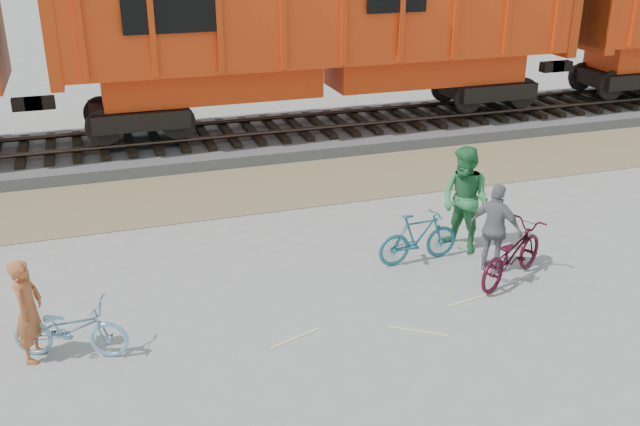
{
  "coord_description": "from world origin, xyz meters",
  "views": [
    {
      "loc": [
        -3.49,
        -9.46,
        5.73
      ],
      "look_at": [
        0.14,
        1.5,
        0.95
      ],
      "focal_mm": 40.0,
      "sensor_mm": 36.0,
      "label": 1
    }
  ],
  "objects_px": {
    "hopper_car_center": "(324,28)",
    "bicycle_teal": "(418,238)",
    "person_woman": "(496,229)",
    "person_man": "(465,200)",
    "person_solo": "(28,310)",
    "bicycle_maroon": "(512,254)",
    "bicycle_blue": "(70,329)"
  },
  "relations": [
    {
      "from": "bicycle_teal",
      "to": "bicycle_maroon",
      "type": "distance_m",
      "value": 1.65
    },
    {
      "from": "hopper_car_center",
      "to": "person_man",
      "type": "distance_m",
      "value": 8.1
    },
    {
      "from": "bicycle_blue",
      "to": "person_woman",
      "type": "distance_m",
      "value": 7.04
    },
    {
      "from": "bicycle_teal",
      "to": "person_woman",
      "type": "height_order",
      "value": "person_woman"
    },
    {
      "from": "hopper_car_center",
      "to": "bicycle_teal",
      "type": "relative_size",
      "value": 8.96
    },
    {
      "from": "hopper_car_center",
      "to": "person_solo",
      "type": "distance_m",
      "value": 11.93
    },
    {
      "from": "person_solo",
      "to": "person_woman",
      "type": "height_order",
      "value": "person_woman"
    },
    {
      "from": "bicycle_blue",
      "to": "bicycle_teal",
      "type": "distance_m",
      "value": 6.04
    },
    {
      "from": "person_woman",
      "to": "hopper_car_center",
      "type": "bearing_deg",
      "value": -33.25
    },
    {
      "from": "bicycle_maroon",
      "to": "person_woman",
      "type": "xyz_separation_m",
      "value": [
        -0.1,
        0.4,
        0.31
      ]
    },
    {
      "from": "person_solo",
      "to": "person_man",
      "type": "bearing_deg",
      "value": -61.46
    },
    {
      "from": "person_man",
      "to": "person_woman",
      "type": "bearing_deg",
      "value": -21.04
    },
    {
      "from": "bicycle_maroon",
      "to": "person_woman",
      "type": "distance_m",
      "value": 0.52
    },
    {
      "from": "hopper_car_center",
      "to": "bicycle_teal",
      "type": "distance_m",
      "value": 8.48
    },
    {
      "from": "bicycle_maroon",
      "to": "person_solo",
      "type": "xyz_separation_m",
      "value": [
        -7.61,
        0.05,
        0.27
      ]
    },
    {
      "from": "person_man",
      "to": "person_woman",
      "type": "distance_m",
      "value": 0.96
    },
    {
      "from": "bicycle_teal",
      "to": "bicycle_maroon",
      "type": "relative_size",
      "value": 0.83
    },
    {
      "from": "person_man",
      "to": "bicycle_teal",
      "type": "bearing_deg",
      "value": -105.26
    },
    {
      "from": "bicycle_blue",
      "to": "bicycle_teal",
      "type": "height_order",
      "value": "bicycle_teal"
    },
    {
      "from": "person_solo",
      "to": "person_woman",
      "type": "distance_m",
      "value": 7.52
    },
    {
      "from": "bicycle_maroon",
      "to": "person_man",
      "type": "relative_size",
      "value": 0.95
    },
    {
      "from": "bicycle_teal",
      "to": "person_solo",
      "type": "height_order",
      "value": "person_solo"
    },
    {
      "from": "person_solo",
      "to": "person_woman",
      "type": "bearing_deg",
      "value": -68.62
    },
    {
      "from": "bicycle_maroon",
      "to": "person_woman",
      "type": "bearing_deg",
      "value": -14.91
    },
    {
      "from": "bicycle_blue",
      "to": "person_solo",
      "type": "xyz_separation_m",
      "value": [
        -0.5,
        0.1,
        0.33
      ]
    },
    {
      "from": "bicycle_maroon",
      "to": "person_solo",
      "type": "bearing_deg",
      "value": 60.69
    },
    {
      "from": "person_solo",
      "to": "hopper_car_center",
      "type": "bearing_deg",
      "value": -20.11
    },
    {
      "from": "person_solo",
      "to": "person_woman",
      "type": "xyz_separation_m",
      "value": [
        7.51,
        0.35,
        0.04
      ]
    },
    {
      "from": "bicycle_blue",
      "to": "person_man",
      "type": "relative_size",
      "value": 0.83
    },
    {
      "from": "bicycle_teal",
      "to": "person_man",
      "type": "relative_size",
      "value": 0.79
    },
    {
      "from": "person_solo",
      "to": "person_man",
      "type": "relative_size",
      "value": 0.77
    },
    {
      "from": "bicycle_blue",
      "to": "person_solo",
      "type": "bearing_deg",
      "value": 99.07
    }
  ]
}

